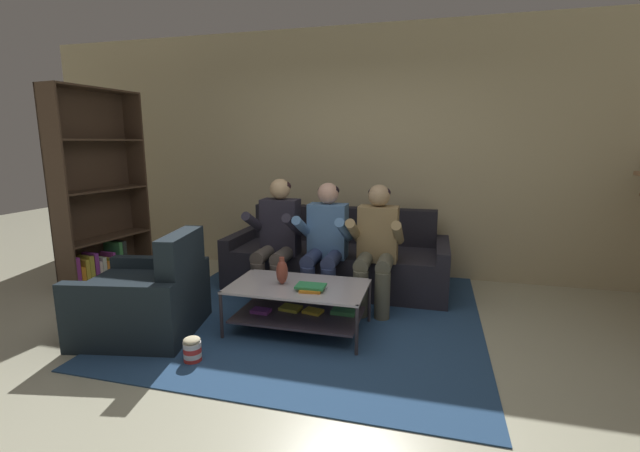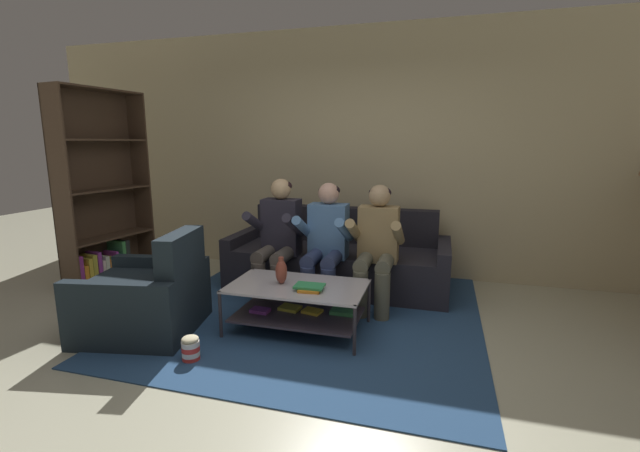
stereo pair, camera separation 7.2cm
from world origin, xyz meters
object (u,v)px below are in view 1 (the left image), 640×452
object	(u,v)px
person_seated_middle	(325,239)
armchair	(146,300)
vase	(282,271)
popcorn_tub	(192,349)
person_seated_right	(376,242)
book_stack	(311,288)
bookshelf	(98,215)
person_seated_left	(277,235)
couch	(337,261)
coffee_table	(299,301)

from	to	relation	value
person_seated_middle	armchair	world-z (taller)	person_seated_middle
vase	popcorn_tub	world-z (taller)	vase
person_seated_right	vase	bearing A→B (deg)	-135.23
book_stack	bookshelf	distance (m)	2.76
person_seated_left	popcorn_tub	world-z (taller)	person_seated_left
person_seated_left	couch	bearing A→B (deg)	46.77
person_seated_left	vase	size ratio (longest dim) A/B	5.27
bookshelf	couch	bearing A→B (deg)	14.03
coffee_table	vase	xyz separation A→B (m)	(-0.15, -0.01, 0.25)
bookshelf	popcorn_tub	size ratio (longest dim) A/B	11.18
couch	person_seated_right	distance (m)	0.82
couch	popcorn_tub	bearing A→B (deg)	-108.34
book_stack	popcorn_tub	bearing A→B (deg)	-139.48
person_seated_left	popcorn_tub	bearing A→B (deg)	-95.74
couch	person_seated_middle	size ratio (longest dim) A/B	2.00
couch	bookshelf	bearing A→B (deg)	-165.97
person_seated_left	armchair	size ratio (longest dim) A/B	1.18
vase	armchair	size ratio (longest dim) A/B	0.22
person_seated_middle	armchair	size ratio (longest dim) A/B	1.16
vase	person_seated_left	bearing A→B (deg)	113.51
person_seated_right	book_stack	world-z (taller)	person_seated_right
couch	person_seated_left	world-z (taller)	person_seated_left
coffee_table	book_stack	xyz separation A→B (m)	(0.13, -0.10, 0.16)
coffee_table	couch	bearing A→B (deg)	87.65
coffee_table	bookshelf	bearing A→B (deg)	166.81
couch	coffee_table	world-z (taller)	couch
armchair	popcorn_tub	world-z (taller)	armchair
person_seated_left	person_seated_right	xyz separation A→B (m)	(1.01, -0.00, -0.02)
person_seated_middle	vase	size ratio (longest dim) A/B	5.14
person_seated_right	person_seated_left	bearing A→B (deg)	179.82
person_seated_middle	person_seated_left	bearing A→B (deg)	179.70
person_seated_middle	book_stack	distance (m)	0.82
armchair	vase	bearing A→B (deg)	18.73
person_seated_left	person_seated_right	world-z (taller)	person_seated_left
person_seated_right	bookshelf	distance (m)	3.08
couch	person_seated_left	distance (m)	0.83
person_seated_right	armchair	world-z (taller)	person_seated_right
person_seated_left	vase	distance (m)	0.78
person_seated_right	armchair	distance (m)	2.11
popcorn_tub	coffee_table	bearing A→B (deg)	50.29
bookshelf	coffee_table	bearing A→B (deg)	-13.19
book_stack	popcorn_tub	xyz separation A→B (m)	(-0.73, -0.62, -0.33)
book_stack	armchair	world-z (taller)	armchair
armchair	coffee_table	bearing A→B (deg)	16.82
coffee_table	person_seated_middle	bearing A→B (deg)	85.82
coffee_table	armchair	distance (m)	1.28
person_seated_middle	vase	xyz separation A→B (m)	(-0.20, -0.70, -0.14)
couch	armchair	size ratio (longest dim) A/B	2.31
person_seated_middle	popcorn_tub	world-z (taller)	person_seated_middle
person_seated_left	armchair	distance (m)	1.37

